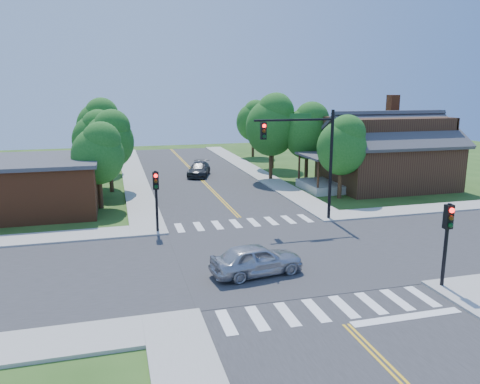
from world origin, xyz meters
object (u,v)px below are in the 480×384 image
object	(u,v)px
house_ne	(386,149)
signal_mast_ne	(307,148)
signal_pole_se	(448,230)
signal_pole_nw	(156,190)
car_silver	(256,260)
car_dgrey	(199,170)

from	to	relation	value
house_ne	signal_mast_ne	bearing A→B (deg)	-142.32
signal_mast_ne	signal_pole_se	distance (m)	11.55
signal_pole_nw	house_ne	world-z (taller)	house_ne
signal_mast_ne	car_silver	bearing A→B (deg)	-126.44
signal_mast_ne	car_silver	size ratio (longest dim) A/B	1.59
signal_pole_se	house_ne	xyz separation A→B (m)	(9.51, 19.86, 0.67)
signal_mast_ne	signal_pole_nw	world-z (taller)	signal_mast_ne
signal_mast_ne	house_ne	bearing A→B (deg)	37.68
signal_pole_nw	house_ne	bearing A→B (deg)	22.69
signal_pole_nw	car_silver	world-z (taller)	signal_pole_nw
signal_pole_se	car_dgrey	xyz separation A→B (m)	(-5.48, 28.88, -1.99)
signal_pole_se	signal_pole_nw	xyz separation A→B (m)	(-11.20, 11.20, 0.00)
signal_pole_se	car_silver	world-z (taller)	signal_pole_se
signal_pole_nw	house_ne	distance (m)	22.45
signal_mast_ne	signal_pole_nw	bearing A→B (deg)	-179.93
signal_pole_se	car_silver	bearing A→B (deg)	154.53
signal_pole_se	signal_pole_nw	bearing A→B (deg)	135.00
car_dgrey	signal_mast_ne	bearing A→B (deg)	-59.42
house_ne	car_silver	bearing A→B (deg)	-135.92
signal_pole_nw	car_silver	size ratio (longest dim) A/B	0.84
signal_mast_ne	car_silver	xyz separation A→B (m)	(-5.69, -7.70, -4.11)
signal_mast_ne	car_silver	distance (m)	10.42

